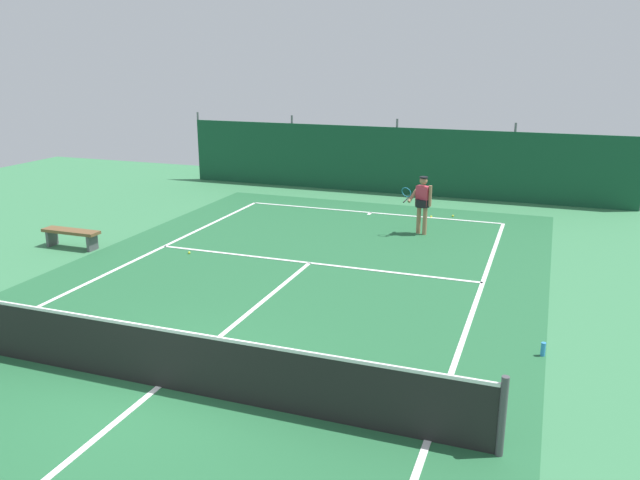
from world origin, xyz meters
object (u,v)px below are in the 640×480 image
(tennis_ball_midcourt, at_px, (431,217))
(tennis_ball_by_sideline, at_px, (453,216))
(tennis_net, at_px, (157,356))
(courtside_bench, at_px, (71,234))
(parked_car, at_px, (343,158))
(tennis_player, at_px, (422,201))
(water_bottle, at_px, (543,349))
(tennis_ball_near_player, at_px, (189,253))

(tennis_ball_midcourt, distance_m, tennis_ball_by_sideline, 0.70)
(tennis_net, height_order, courtside_bench, tennis_net)
(parked_car, bearing_deg, tennis_net, 102.11)
(tennis_player, xyz_separation_m, water_bottle, (3.45, -6.85, -0.84))
(tennis_net, xyz_separation_m, tennis_ball_midcourt, (1.94, 11.94, -0.48))
(water_bottle, bearing_deg, parked_car, 119.94)
(tennis_net, relative_size, courtside_bench, 6.33)
(courtside_bench, bearing_deg, parked_car, 73.04)
(tennis_ball_near_player, xyz_separation_m, parked_car, (0.44, 11.22, 0.81))
(tennis_ball_near_player, bearing_deg, tennis_ball_midcourt, 49.15)
(tennis_ball_midcourt, bearing_deg, tennis_net, -99.20)
(tennis_net, relative_size, water_bottle, 42.17)
(tennis_net, height_order, tennis_ball_midcourt, tennis_net)
(tennis_player, height_order, courtside_bench, tennis_player)
(tennis_player, height_order, parked_car, parked_car)
(tennis_ball_midcourt, relative_size, water_bottle, 0.28)
(tennis_ball_near_player, bearing_deg, tennis_player, 37.06)
(tennis_ball_midcourt, relative_size, parked_car, 0.02)
(tennis_ball_midcourt, distance_m, parked_car, 7.12)
(tennis_net, xyz_separation_m, tennis_player, (2.01, 9.95, 0.45))
(water_bottle, bearing_deg, tennis_ball_by_sideline, 107.55)
(tennis_ball_midcourt, xyz_separation_m, water_bottle, (3.52, -8.83, 0.09))
(courtside_bench, bearing_deg, tennis_ball_near_player, 10.44)
(parked_car, xyz_separation_m, courtside_bench, (-3.60, -11.81, -0.46))
(tennis_net, relative_size, tennis_ball_midcourt, 153.33)
(tennis_ball_by_sideline, distance_m, parked_car, 7.31)
(tennis_ball_near_player, relative_size, parked_car, 0.02)
(tennis_ball_midcourt, bearing_deg, courtside_bench, -141.90)
(tennis_player, xyz_separation_m, parked_car, (-4.72, 7.33, -0.12))
(water_bottle, bearing_deg, courtside_bench, 168.62)
(tennis_ball_near_player, distance_m, courtside_bench, 3.23)
(tennis_net, bearing_deg, tennis_ball_near_player, 117.49)
(tennis_ball_by_sideline, xyz_separation_m, courtside_bench, (-8.86, -6.80, 0.34))
(tennis_ball_near_player, relative_size, courtside_bench, 0.04)
(tennis_ball_by_sideline, height_order, parked_car, parked_car)
(courtside_bench, height_order, water_bottle, courtside_bench)
(tennis_player, height_order, water_bottle, tennis_player)
(parked_car, bearing_deg, tennis_ball_by_sideline, 139.62)
(tennis_ball_midcourt, height_order, water_bottle, water_bottle)
(water_bottle, bearing_deg, tennis_player, 116.72)
(tennis_player, distance_m, tennis_ball_near_player, 6.53)
(tennis_ball_by_sideline, xyz_separation_m, parked_car, (-5.26, 5.01, 0.81))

